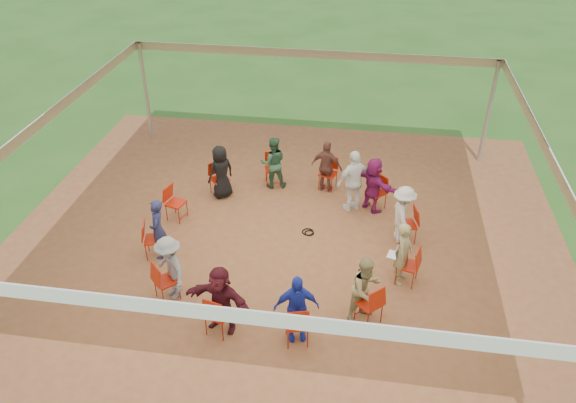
# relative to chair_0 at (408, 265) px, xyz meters

# --- Properties ---
(ground) EXTENTS (80.00, 80.00, 0.00)m
(ground) POSITION_rel_chair_0_xyz_m (-2.77, 0.77, -0.45)
(ground) COLOR #26551A
(ground) RESTS_ON ground
(dirt_patch) EXTENTS (13.00, 13.00, 0.00)m
(dirt_patch) POSITION_rel_chair_0_xyz_m (-2.77, 0.77, -0.44)
(dirt_patch) COLOR brown
(dirt_patch) RESTS_ON ground
(tent) EXTENTS (10.33, 10.33, 3.00)m
(tent) POSITION_rel_chair_0_xyz_m (-2.77, 0.77, 1.92)
(tent) COLOR #B2B2B7
(tent) RESTS_ON ground
(chair_0) EXTENTS (0.54, 0.52, 0.90)m
(chair_0) POSITION_rel_chair_0_xyz_m (0.00, 0.00, 0.00)
(chair_0) COLOR #A41B07
(chair_0) RESTS_ON ground
(chair_1) EXTENTS (0.53, 0.52, 0.90)m
(chair_1) POSITION_rel_chair_0_xyz_m (0.01, 1.49, 0.00)
(chair_1) COLOR #A41B07
(chair_1) RESTS_ON ground
(chair_2) EXTENTS (0.61, 0.61, 0.90)m
(chair_2) POSITION_rel_chair_0_xyz_m (-0.72, 2.78, 0.00)
(chair_2) COLOR #A41B07
(chair_2) RESTS_ON ground
(chair_3) EXTENTS (0.52, 0.54, 0.90)m
(chair_3) POSITION_rel_chair_0_xyz_m (-2.00, 3.53, 0.00)
(chair_3) COLOR #A41B07
(chair_3) RESTS_ON ground
(chair_4) EXTENTS (0.52, 0.53, 0.90)m
(chair_4) POSITION_rel_chair_0_xyz_m (-3.49, 3.55, 0.00)
(chair_4) COLOR #A41B07
(chair_4) RESTS_ON ground
(chair_5) EXTENTS (0.61, 0.61, 0.90)m
(chair_5) POSITION_rel_chair_0_xyz_m (-4.78, 2.81, 0.00)
(chair_5) COLOR #A41B07
(chair_5) RESTS_ON ground
(chair_6) EXTENTS (0.54, 0.52, 0.90)m
(chair_6) POSITION_rel_chair_0_xyz_m (-5.54, 1.53, 0.00)
(chair_6) COLOR #A41B07
(chair_6) RESTS_ON ground
(chair_7) EXTENTS (0.53, 0.52, 0.90)m
(chair_7) POSITION_rel_chair_0_xyz_m (-5.55, 0.05, 0.00)
(chair_7) COLOR #A41B07
(chair_7) RESTS_ON ground
(chair_8) EXTENTS (0.61, 0.61, 0.90)m
(chair_8) POSITION_rel_chair_0_xyz_m (-4.82, -1.25, 0.00)
(chair_8) COLOR #A41B07
(chair_8) RESTS_ON ground
(chair_9) EXTENTS (0.52, 0.54, 0.90)m
(chair_9) POSITION_rel_chair_0_xyz_m (-3.53, -2.00, 0.00)
(chair_9) COLOR #A41B07
(chair_9) RESTS_ON ground
(chair_10) EXTENTS (0.52, 0.53, 0.90)m
(chair_10) POSITION_rel_chair_0_xyz_m (-2.05, -2.01, 0.00)
(chair_10) COLOR #A41B07
(chair_10) RESTS_ON ground
(chair_11) EXTENTS (0.61, 0.61, 0.90)m
(chair_11) POSITION_rel_chair_0_xyz_m (-0.75, -1.28, 0.00)
(chair_11) COLOR #A41B07
(chair_11) RESTS_ON ground
(person_seated_0) EXTENTS (0.47, 0.60, 1.44)m
(person_seated_0) POSITION_rel_chair_0_xyz_m (-0.12, 0.03, 0.28)
(person_seated_0) COLOR #8E8252
(person_seated_0) RESTS_ON ground
(person_seated_1) EXTENTS (0.68, 1.02, 1.44)m
(person_seated_1) POSITION_rel_chair_0_xyz_m (-0.10, 1.46, 0.28)
(person_seated_1) COLOR #B5AFA2
(person_seated_1) RESTS_ON ground
(person_seated_2) EXTENTS (1.29, 1.30, 1.44)m
(person_seated_2) POSITION_rel_chair_0_xyz_m (-0.81, 2.70, 0.28)
(person_seated_2) COLOR #7C1754
(person_seated_2) RESTS_ON ground
(person_seated_3) EXTENTS (0.93, 0.64, 1.44)m
(person_seated_3) POSITION_rel_chair_0_xyz_m (-2.03, 3.42, 0.28)
(person_seated_3) COLOR brown
(person_seated_3) RESTS_ON ground
(person_seated_4) EXTENTS (0.78, 0.57, 1.44)m
(person_seated_4) POSITION_rel_chair_0_xyz_m (-3.46, 3.43, 0.28)
(person_seated_4) COLOR #294F34
(person_seated_4) RESTS_ON ground
(person_seated_5) EXTENTS (0.78, 0.78, 1.44)m
(person_seated_5) POSITION_rel_chair_0_xyz_m (-4.70, 2.73, 0.28)
(person_seated_5) COLOR black
(person_seated_5) RESTS_ON ground
(person_seated_6) EXTENTS (0.47, 0.60, 1.44)m
(person_seated_6) POSITION_rel_chair_0_xyz_m (-5.43, 0.08, 0.28)
(person_seated_6) COLOR #1F2246
(person_seated_6) RESTS_ON ground
(person_seated_7) EXTENTS (0.98, 0.99, 1.44)m
(person_seated_7) POSITION_rel_chair_0_xyz_m (-4.73, -1.16, 0.28)
(person_seated_7) COLOR gray
(person_seated_7) RESTS_ON ground
(person_seated_8) EXTENTS (1.42, 0.84, 1.44)m
(person_seated_8) POSITION_rel_chair_0_xyz_m (-3.50, -1.89, 0.28)
(person_seated_8) COLOR #45111B
(person_seated_8) RESTS_ON ground
(person_seated_9) EXTENTS (0.93, 0.63, 1.44)m
(person_seated_9) POSITION_rel_chair_0_xyz_m (-2.08, -1.90, 0.28)
(person_seated_9) COLOR #1E2DA5
(person_seated_9) RESTS_ON ground
(person_seated_10) EXTENTS (0.78, 0.78, 1.44)m
(person_seated_10) POSITION_rel_chair_0_xyz_m (-0.84, -1.20, 0.28)
(person_seated_10) COLOR #8E8252
(person_seated_10) RESTS_ON ground
(standing_person) EXTENTS (1.08, 0.96, 1.65)m
(standing_person) POSITION_rel_chair_0_xyz_m (-1.28, 2.62, 0.38)
(standing_person) COLOR white
(standing_person) RESTS_ON ground
(cable_coil) EXTENTS (0.35, 0.35, 0.03)m
(cable_coil) POSITION_rel_chair_0_xyz_m (-2.26, 1.43, -0.43)
(cable_coil) COLOR black
(cable_coil) RESTS_ON ground
(laptop) EXTENTS (0.30, 0.34, 0.20)m
(laptop) POSITION_rel_chair_0_xyz_m (-0.28, 0.08, 0.22)
(laptop) COLOR #B7B7BC
(laptop) RESTS_ON ground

